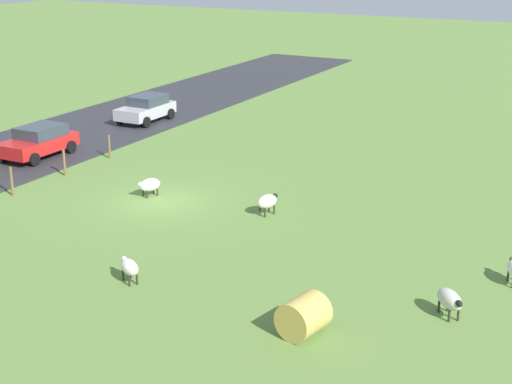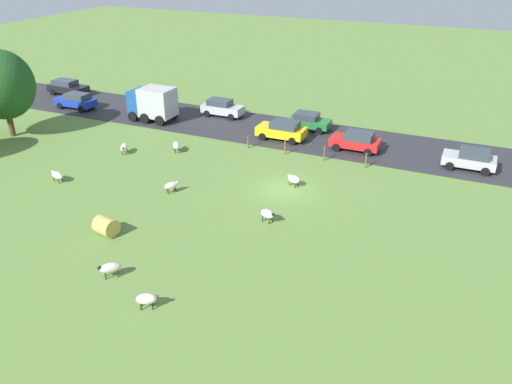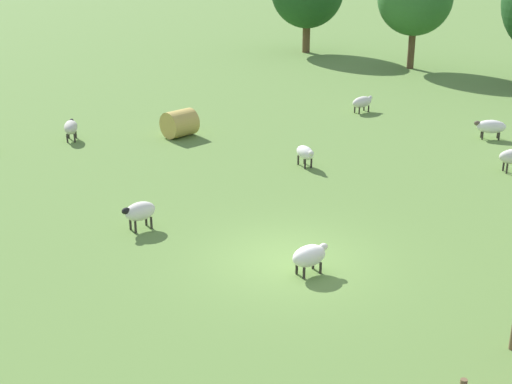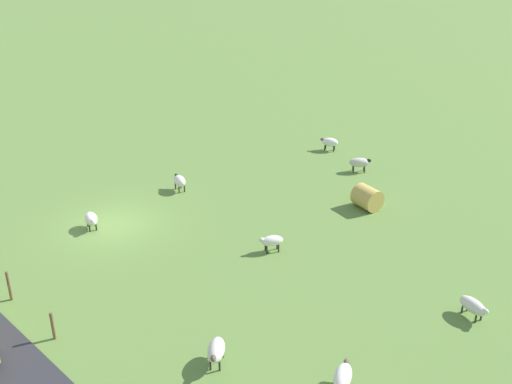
% 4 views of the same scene
% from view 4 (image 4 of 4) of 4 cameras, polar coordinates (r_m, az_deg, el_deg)
% --- Properties ---
extents(ground_plane, '(160.00, 160.00, 0.00)m').
position_cam_4_polar(ground_plane, '(30.47, -12.84, -2.93)').
color(ground_plane, olive).
extents(sheep_0, '(1.27, 1.17, 0.85)m').
position_cam_4_polar(sheep_0, '(21.46, -3.64, -14.15)').
color(sheep_0, silver).
rests_on(sheep_0, ground_plane).
extents(sheep_1, '(0.81, 1.12, 0.83)m').
position_cam_4_polar(sheep_1, '(33.06, -6.96, 1.02)').
color(sheep_1, silver).
rests_on(sheep_1, ground_plane).
extents(sheep_2, '(0.91, 1.13, 0.79)m').
position_cam_4_polar(sheep_2, '(38.25, 6.70, 4.51)').
color(sheep_2, white).
rests_on(sheep_2, ground_plane).
extents(sheep_3, '(1.32, 1.03, 0.80)m').
position_cam_4_polar(sheep_3, '(20.74, 7.89, -16.26)').
color(sheep_3, white).
rests_on(sheep_3, ground_plane).
extents(sheep_4, '(0.87, 1.13, 0.78)m').
position_cam_4_polar(sheep_4, '(30.16, -14.74, -2.39)').
color(sheep_4, white).
rests_on(sheep_4, ground_plane).
extents(sheep_5, '(1.09, 0.91, 0.77)m').
position_cam_4_polar(sheep_5, '(27.38, 1.43, -4.46)').
color(sheep_5, white).
rests_on(sheep_5, ground_plane).
extents(sheep_6, '(1.15, 1.18, 0.82)m').
position_cam_4_polar(sheep_6, '(35.51, 9.37, 2.66)').
color(sheep_6, beige).
rests_on(sheep_6, ground_plane).
extents(sheep_7, '(0.81, 1.34, 0.75)m').
position_cam_4_polar(sheep_7, '(24.82, 19.12, -9.74)').
color(sheep_7, silver).
rests_on(sheep_7, ground_plane).
extents(hay_bale_0, '(1.35, 1.46, 1.12)m').
position_cam_4_polar(hay_bale_0, '(31.50, 10.07, -0.51)').
color(hay_bale_0, tan).
rests_on(hay_bale_0, ground_plane).
extents(fence_post_2, '(0.12, 0.12, 1.27)m').
position_cam_4_polar(fence_post_2, '(26.06, -21.50, -7.93)').
color(fence_post_2, brown).
rests_on(fence_post_2, ground_plane).
extents(fence_post_3, '(0.12, 0.12, 1.12)m').
position_cam_4_polar(fence_post_3, '(23.54, -17.97, -11.48)').
color(fence_post_3, brown).
rests_on(fence_post_3, ground_plane).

